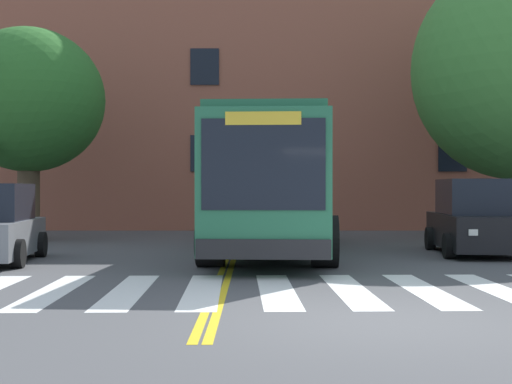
% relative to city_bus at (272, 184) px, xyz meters
% --- Properties ---
extents(ground_plane, '(120.00, 120.00, 0.00)m').
position_rel_city_bus_xyz_m(ground_plane, '(1.05, -9.30, -1.76)').
color(ground_plane, '#4C4C4F').
extents(crosswalk, '(16.12, 4.37, 0.01)m').
position_rel_city_bus_xyz_m(crosswalk, '(1.70, -6.69, -1.75)').
color(crosswalk, white).
rests_on(crosswalk, ground).
extents(lane_line_yellow_inner, '(0.12, 36.00, 0.01)m').
position_rel_city_bus_xyz_m(lane_line_yellow_inner, '(-1.09, 7.31, -1.75)').
color(lane_line_yellow_inner, gold).
rests_on(lane_line_yellow_inner, ground).
extents(lane_line_yellow_outer, '(0.12, 36.00, 0.01)m').
position_rel_city_bus_xyz_m(lane_line_yellow_outer, '(-0.93, 7.31, -1.75)').
color(lane_line_yellow_outer, gold).
rests_on(lane_line_yellow_outer, ground).
extents(city_bus, '(3.35, 10.91, 3.28)m').
position_rel_city_bus_xyz_m(city_bus, '(0.00, 0.00, 0.00)').
color(city_bus, '#28704C').
rests_on(city_bus, ground).
extents(car_black_far_lane, '(2.25, 4.08, 1.87)m').
position_rel_city_bus_xyz_m(car_black_far_lane, '(5.06, -0.45, -0.90)').
color(car_black_far_lane, black).
rests_on(car_black_far_lane, ground).
extents(street_tree_curbside_small, '(6.63, 6.56, 6.70)m').
position_rel_city_bus_xyz_m(street_tree_curbside_small, '(-7.60, 4.33, 2.64)').
color(street_tree_curbside_small, brown).
rests_on(street_tree_curbside_small, ground).
extents(building_facade, '(35.78, 8.49, 11.90)m').
position_rel_city_bus_xyz_m(building_facade, '(2.38, 13.42, 4.20)').
color(building_facade, '#9E5642').
rests_on(building_facade, ground).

